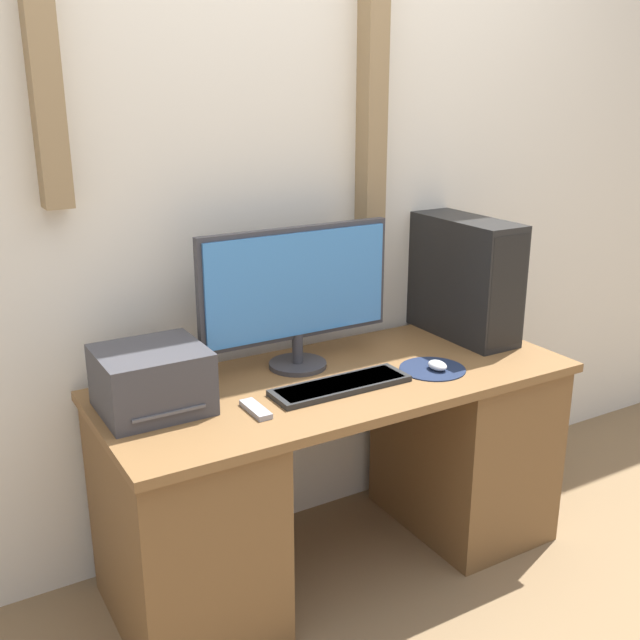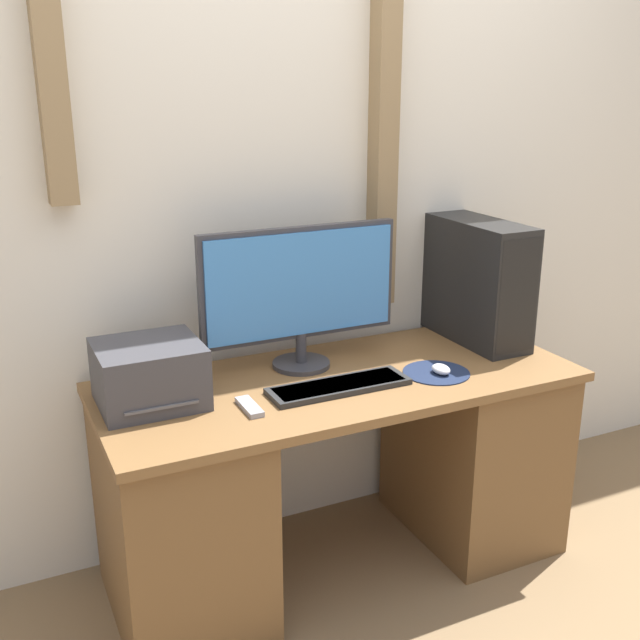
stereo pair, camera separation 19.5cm
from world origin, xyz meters
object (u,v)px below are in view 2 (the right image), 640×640
monitor (300,289)px  mouse (441,369)px  keyboard (339,386)px  computer_tower (477,281)px  remote_control (249,407)px  printer (149,374)px

monitor → mouse: 0.53m
keyboard → computer_tower: 0.73m
mouse → remote_control: size_ratio=0.54×
keyboard → computer_tower: (0.67, 0.21, 0.21)m
remote_control → keyboard: bearing=4.3°
remote_control → printer: bearing=145.6°
monitor → printer: size_ratio=2.26×
printer → keyboard: bearing=-14.9°
mouse → remote_control: (-0.66, 0.01, -0.01)m
keyboard → computer_tower: bearing=17.6°
printer → remote_control: bearing=-34.4°
keyboard → printer: size_ratio=1.50×
monitor → computer_tower: monitor is taller
computer_tower → monitor: bearing=178.3°
remote_control → monitor: bearing=42.5°
keyboard → remote_control: 0.30m
computer_tower → mouse: bearing=-141.7°
computer_tower → remote_control: computer_tower is taller
keyboard → printer: 0.58m
keyboard → remote_control: (-0.30, -0.02, -0.00)m
keyboard → remote_control: size_ratio=3.27×
mouse → monitor: bearing=144.7°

